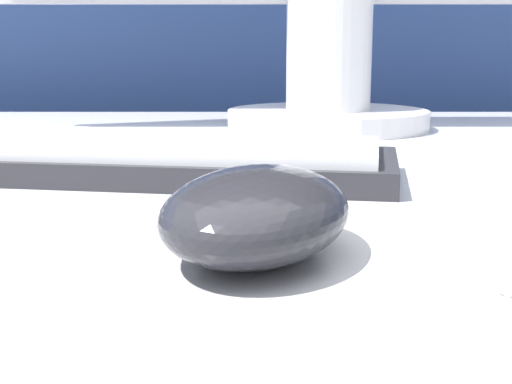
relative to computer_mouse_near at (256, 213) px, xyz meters
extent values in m
cube|color=navy|center=(0.01, 0.80, -0.15)|extent=(5.00, 0.03, 1.23)
ellipsoid|color=#232328|center=(0.00, 0.00, 0.00)|extent=(0.10, 0.13, 0.04)
cube|color=#28282D|center=(-0.11, 0.19, -0.01)|extent=(0.42, 0.18, 0.02)
cube|color=silver|center=(-0.11, 0.19, 0.00)|extent=(0.40, 0.16, 0.01)
cylinder|color=silver|center=(0.08, 0.47, -0.01)|extent=(0.21, 0.21, 0.02)
cylinder|color=silver|center=(0.08, 0.47, 0.06)|extent=(0.09, 0.09, 0.12)
camera|label=1|loc=(0.00, -0.29, 0.07)|focal=50.00mm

